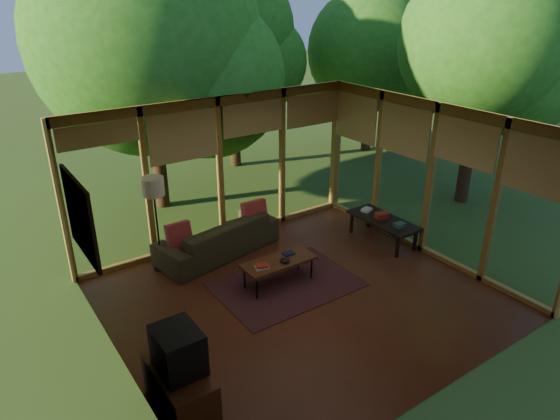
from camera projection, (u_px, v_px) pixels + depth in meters
floor at (301, 298)px, 7.71m from camera, size 5.50×5.50×0.00m
ceiling at (305, 127)px, 6.62m from camera, size 5.50×5.50×0.00m
wall_left at (112, 276)px, 5.74m from camera, size 0.04×5.00×2.70m
wall_front at (445, 300)px, 5.29m from camera, size 5.50×0.04×2.70m
window_wall_back at (220, 171)px, 9.05m from camera, size 5.50×0.12×2.70m
window_wall_right at (430, 181)px, 8.60m from camera, size 0.12×5.00×2.70m
exterior_lawn at (346, 123)px, 17.90m from camera, size 40.00×40.00×0.00m
tree_nw at (146, 39)px, 9.67m from camera, size 4.54×4.54×5.77m
tree_ne at (229, 31)px, 12.29m from camera, size 3.25×3.25×5.08m
tree_se at (483, 42)px, 9.87m from camera, size 3.35×3.35×5.11m
tree_far at (368, 51)px, 13.69m from camera, size 3.37×3.37×4.53m
rug at (286, 284)px, 8.06m from camera, size 2.23×1.58×0.01m
sofa at (218, 237)px, 8.89m from camera, size 2.37×1.28×0.66m
pillow_left at (179, 236)px, 8.36m from camera, size 0.42×0.22×0.44m
pillow_right at (255, 214)px, 9.13m from camera, size 0.46×0.24×0.48m
ct_book_lower at (262, 267)px, 7.70m from camera, size 0.24×0.20×0.03m
ct_book_upper at (262, 266)px, 7.68m from camera, size 0.22×0.20×0.03m
ct_book_side at (289, 253)px, 8.11m from camera, size 0.19×0.14×0.03m
ct_bowl at (285, 260)px, 7.86m from camera, size 0.16×0.16×0.07m
media_cabinet at (180, 391)px, 5.52m from camera, size 0.50×1.00×0.60m
television at (178, 350)px, 5.30m from camera, size 0.45×0.55×0.50m
console_book_a at (400, 225)px, 8.96m from camera, size 0.20×0.15×0.07m
console_book_b at (382, 216)px, 9.30m from camera, size 0.26×0.22×0.11m
console_book_c at (367, 210)px, 9.61m from camera, size 0.23×0.20×0.05m
floor_lamp at (154, 192)px, 7.97m from camera, size 0.36×0.36×1.65m
coffee_table at (279, 262)px, 7.94m from camera, size 1.20×0.50×0.43m
side_console at (383, 221)px, 9.30m from camera, size 0.60×1.40×0.46m
wall_painting at (81, 217)px, 6.73m from camera, size 0.06×1.35×1.15m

